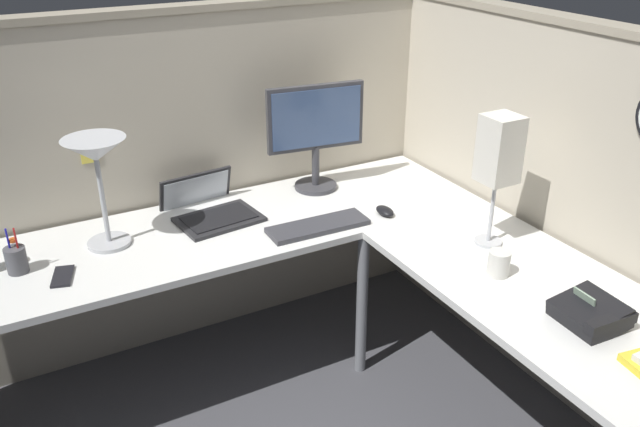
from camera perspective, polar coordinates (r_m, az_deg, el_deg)
ground_plane at (r=2.98m, az=2.43°, el=-15.96°), size 6.80×6.80×0.00m
cubicle_wall_back at (r=3.11m, az=-11.41°, el=2.82°), size 2.57×0.12×1.58m
cubicle_wall_right at (r=2.86m, az=20.72°, el=-0.50°), size 0.12×2.37×1.58m
desk at (r=2.50m, az=0.37°, el=-6.85°), size 2.35×2.15×0.73m
monitor at (r=3.02m, az=-0.38°, el=7.34°), size 0.46×0.20×0.50m
laptop at (r=2.91m, az=-9.65°, el=0.47°), size 0.38×0.42×0.22m
keyboard at (r=2.74m, az=-0.17°, el=-1.10°), size 0.43×0.15×0.02m
computer_mouse at (r=2.87m, az=5.66°, el=0.22°), size 0.06×0.10×0.03m
desk_lamp_dome at (r=2.61m, az=-18.89°, el=4.50°), size 0.24×0.24×0.44m
pen_cup at (r=2.66m, az=-24.92°, el=-3.64°), size 0.08×0.08×0.18m
cell_phone at (r=2.58m, az=-21.48°, el=-5.11°), size 0.11×0.16×0.01m
office_phone at (r=2.31m, az=22.52°, el=-8.10°), size 0.20×0.22×0.11m
desk_lamp_paper at (r=2.56m, az=15.32°, el=5.09°), size 0.13×0.13×0.53m
coffee_mug at (r=2.48m, az=15.30°, el=-4.21°), size 0.08×0.08×0.10m
pinned_note_leftmost at (r=2.89m, az=-19.45°, el=5.10°), size 0.07×0.00×0.10m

